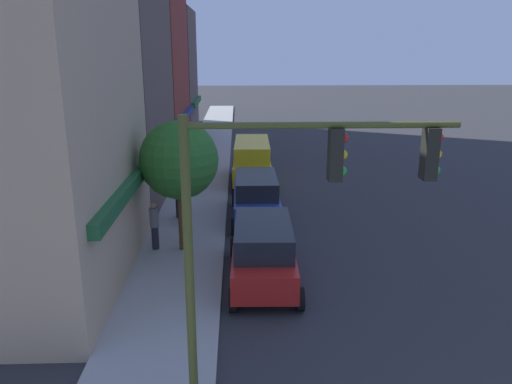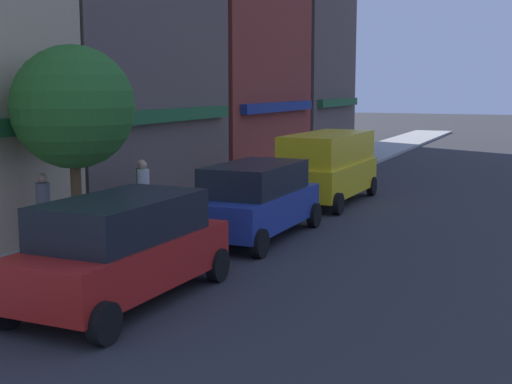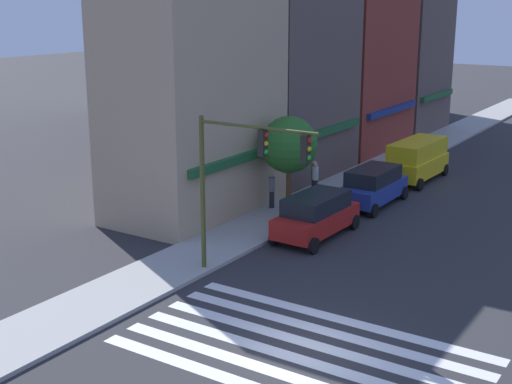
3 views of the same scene
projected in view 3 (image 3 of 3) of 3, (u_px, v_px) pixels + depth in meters
name	position (u px, v px, depth m)	size (l,w,h in m)	color
ground_plane	(302.00, 350.00, 21.30)	(200.00, 200.00, 0.00)	#2D2D30
sidewalk_left	(117.00, 294.00, 25.23)	(120.00, 3.00, 0.15)	#9E9E99
crosswalk_stripes	(302.00, 350.00, 21.30)	(5.64, 10.80, 0.01)	silver
storefront_row	(318.00, 68.00, 43.64)	(35.21, 5.30, 14.89)	tan
traffic_signal	(243.00, 166.00, 25.50)	(0.32, 4.96, 6.04)	#474C1E
suv_red	(316.00, 215.00, 31.23)	(4.75, 2.12, 1.94)	#B21E19
suv_blue	(373.00, 185.00, 36.12)	(4.71, 2.12, 1.94)	navy
van_yellow	(417.00, 159.00, 41.03)	(5.05, 2.22, 2.34)	yellow
pedestrian_white_shirt	(315.00, 178.00, 37.36)	(0.32, 0.32, 1.77)	#23232D
pedestrian_grey_coat	(272.00, 190.00, 35.15)	(0.32, 0.32, 1.77)	#23232D
pedestrian_green_top	(314.00, 177.00, 37.76)	(0.32, 0.32, 1.77)	#23232D
street_tree	(289.00, 145.00, 33.98)	(2.74, 2.74, 4.67)	brown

